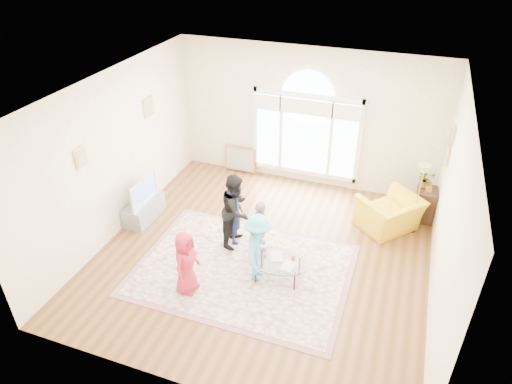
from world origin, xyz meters
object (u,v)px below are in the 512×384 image
(tv_console, at_px, (144,210))
(armchair, at_px, (389,214))
(television, at_px, (141,190))
(coffee_table, at_px, (278,262))
(area_rug, at_px, (243,270))

(tv_console, distance_m, armchair, 5.07)
(television, height_order, coffee_table, television)
(area_rug, distance_m, armchair, 3.22)
(tv_console, xyz_separation_m, coffee_table, (3.21, -0.85, 0.19))
(area_rug, bearing_deg, tv_console, 162.06)
(television, bearing_deg, armchair, 15.78)
(area_rug, bearing_deg, armchair, 43.50)
(area_rug, bearing_deg, television, 162.01)
(area_rug, xyz_separation_m, television, (-2.55, 0.83, 0.70))
(tv_console, bearing_deg, area_rug, -17.94)
(area_rug, relative_size, television, 3.63)
(area_rug, xyz_separation_m, coffee_table, (0.66, -0.02, 0.39))
(television, bearing_deg, tv_console, 180.00)
(television, bearing_deg, coffee_table, -14.86)
(tv_console, xyz_separation_m, television, (0.01, -0.00, 0.50))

